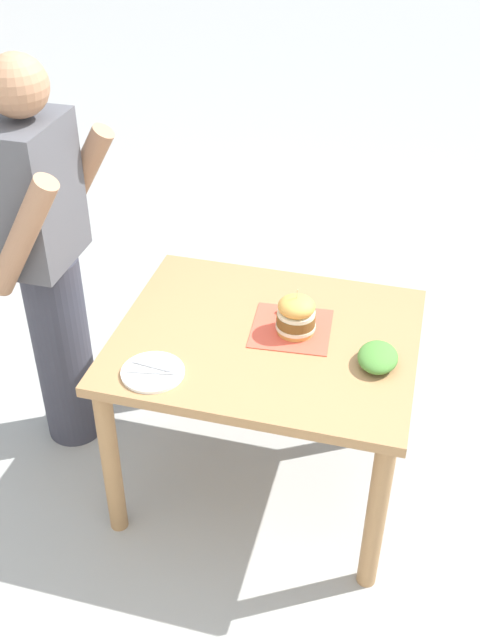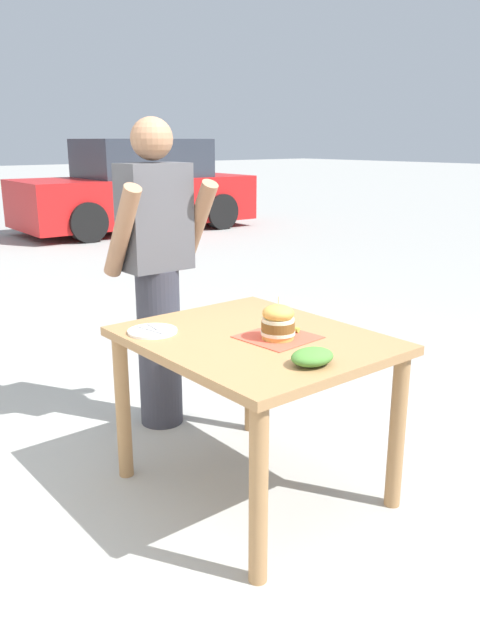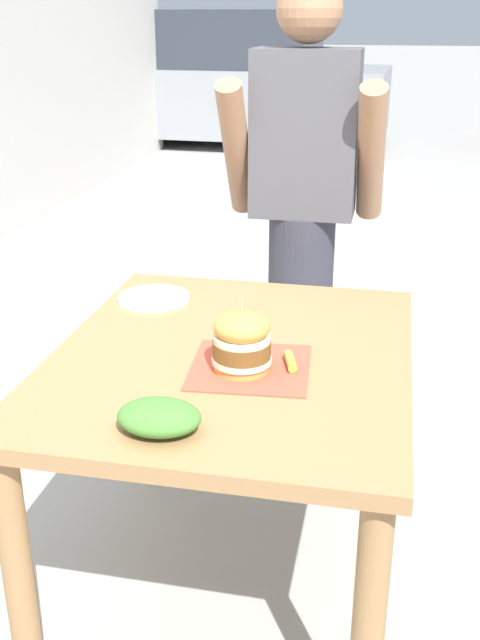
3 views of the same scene
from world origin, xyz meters
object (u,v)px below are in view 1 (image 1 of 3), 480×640
(pickle_spear, at_px, (290,310))
(side_plate_with_forks, at_px, (153,372))
(patio_table, at_px, (266,360))
(side_salad, at_px, (378,357))
(sandwich, at_px, (296,315))
(diner_across_table, at_px, (49,263))

(pickle_spear, height_order, side_plate_with_forks, pickle_spear)
(patio_table, distance_m, side_salad, 0.44)
(patio_table, height_order, side_salad, side_salad)
(pickle_spear, bearing_deg, sandwich, -159.20)
(side_salad, relative_size, diner_across_table, 0.11)
(patio_table, height_order, side_plate_with_forks, side_plate_with_forks)
(pickle_spear, bearing_deg, diner_across_table, 95.78)
(patio_table, relative_size, sandwich, 5.95)
(pickle_spear, bearing_deg, patio_table, 160.63)
(patio_table, distance_m, pickle_spear, 0.22)
(patio_table, bearing_deg, side_salad, -99.07)
(patio_table, bearing_deg, pickle_spear, -19.37)
(pickle_spear, relative_size, diner_across_table, 0.05)
(sandwich, bearing_deg, side_salad, -109.61)
(pickle_spear, relative_size, side_salad, 0.48)
(sandwich, bearing_deg, side_plate_with_forks, 130.47)
(sandwich, relative_size, side_plate_with_forks, 0.84)
(diner_across_table, bearing_deg, side_salad, -95.71)
(sandwich, xyz_separation_m, side_plate_with_forks, (-0.36, 0.43, -0.07))
(sandwich, distance_m, pickle_spear, 0.14)
(side_salad, distance_m, diner_across_table, 1.32)
(side_plate_with_forks, bearing_deg, diner_across_table, 56.00)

